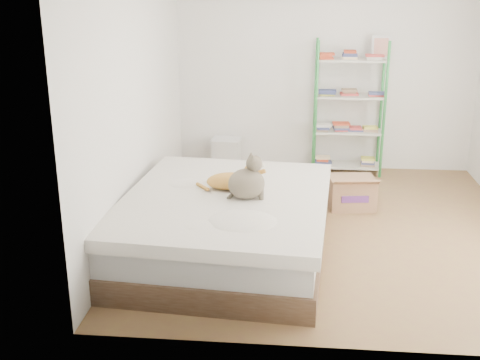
# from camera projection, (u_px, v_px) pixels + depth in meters

# --- Properties ---
(room) EXTENTS (3.81, 4.21, 2.61)m
(room) POSITION_uv_depth(u_px,v_px,m) (335.00, 101.00, 5.68)
(room) COLOR olive
(room) RESTS_ON ground
(bed) EXTENTS (1.96, 2.37, 0.57)m
(bed) POSITION_uv_depth(u_px,v_px,m) (226.00, 225.00, 5.43)
(bed) COLOR brown
(bed) RESTS_ON ground
(orange_cat) EXTENTS (0.52, 0.35, 0.19)m
(orange_cat) POSITION_uv_depth(u_px,v_px,m) (229.00, 179.00, 5.48)
(orange_cat) COLOR gold
(orange_cat) RESTS_ON bed
(grey_cat) EXTENTS (0.41, 0.37, 0.39)m
(grey_cat) POSITION_uv_depth(u_px,v_px,m) (246.00, 177.00, 5.21)
(grey_cat) COLOR gray
(grey_cat) RESTS_ON bed
(shelf_unit) EXTENTS (0.90, 0.36, 1.74)m
(shelf_unit) POSITION_uv_depth(u_px,v_px,m) (349.00, 108.00, 7.57)
(shelf_unit) COLOR green
(shelf_unit) RESTS_ON ground
(cardboard_box) EXTENTS (0.53, 0.52, 0.40)m
(cardboard_box) POSITION_uv_depth(u_px,v_px,m) (351.00, 192.00, 6.59)
(cardboard_box) COLOR #9A7C51
(cardboard_box) RESTS_ON ground
(white_bin) EXTENTS (0.39, 0.35, 0.42)m
(white_bin) POSITION_uv_depth(u_px,v_px,m) (226.00, 154.00, 7.88)
(white_bin) COLOR silver
(white_bin) RESTS_ON ground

